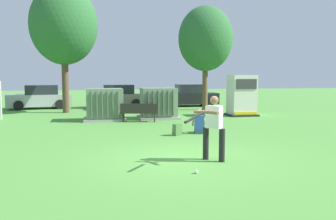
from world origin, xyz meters
name	(u,v)px	position (x,y,z in m)	size (l,w,h in m)	color
ground_plane	(185,158)	(0.00, 0.00, 0.00)	(96.00, 96.00, 0.00)	#51933D
transformer_west	(105,105)	(-1.86, 8.93, 0.79)	(2.10, 1.70, 1.62)	#9E9B93
transformer_mid_west	(158,104)	(0.96, 9.13, 0.79)	(2.10, 1.70, 1.62)	#9E9B93
generator_enclosure	(242,96)	(5.82, 9.49, 1.14)	(1.60, 1.40, 2.30)	#262626
park_bench	(139,111)	(-0.24, 7.92, 0.54)	(1.84, 0.77, 0.92)	#2D2823
batter	(213,125)	(0.65, -0.48, 0.98)	(1.34, 1.30, 1.74)	black
sports_ball	(196,172)	(-0.13, -1.59, 0.04)	(0.09, 0.09, 0.09)	white
seated_spectator	(199,124)	(1.63, 3.99, 0.38)	(0.61, 0.77, 0.96)	#384C75
backpack	(177,130)	(0.67, 3.69, 0.21)	(0.38, 0.36, 0.44)	#4C723F
tree_left	(64,25)	(-4.05, 13.28, 5.28)	(4.03, 4.03, 7.70)	brown
tree_center_left	(205,39)	(4.82, 13.15, 4.64)	(3.54, 3.54, 6.77)	brown
parked_car_leftmost	(40,98)	(-5.99, 16.44, 0.75)	(4.40, 2.38, 1.62)	#B2B2B7
parked_car_left_of_center	(117,97)	(-0.73, 16.28, 0.75)	(4.21, 1.94, 1.62)	gray
parked_car_right_of_center	(189,96)	(4.61, 16.24, 0.75)	(4.22, 1.95, 1.62)	black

